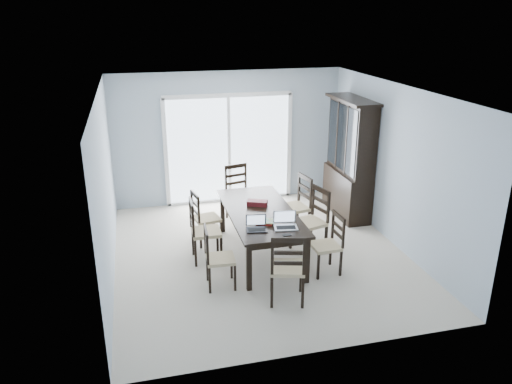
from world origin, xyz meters
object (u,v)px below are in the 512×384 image
chair_left_near (214,251)px  chair_left_mid (200,224)px  chair_end_near (288,262)px  hot_tub (195,163)px  dining_table (260,215)px  chair_right_far (299,199)px  chair_left_far (201,212)px  chair_end_far (238,186)px  cell_phone (287,235)px  laptop_dark (257,227)px  chair_right_near (331,237)px  chair_right_mid (314,213)px  laptop_silver (286,225)px  game_box (257,203)px  china_hutch (350,160)px

chair_left_near → chair_left_mid: (-0.08, 0.83, 0.06)m
chair_end_near → hot_tub: chair_end_near is taller
dining_table → chair_right_far: 1.06m
chair_left_far → chair_end_far: 1.22m
cell_phone → laptop_dark: bearing=144.1°
dining_table → chair_end_near: chair_end_near is taller
chair_right_near → chair_right_mid: bearing=-3.4°
chair_left_near → chair_end_far: size_ratio=0.88×
chair_right_mid → laptop_dark: size_ratio=3.74×
chair_right_mid → chair_end_far: bearing=14.1°
laptop_dark → laptop_silver: bearing=4.5°
chair_right_near → chair_right_far: bearing=-1.7°
chair_end_near → game_box: size_ratio=3.75×
china_hutch → chair_right_far: china_hutch is taller
chair_left_near → chair_right_far: bearing=133.1°
chair_right_mid → chair_right_far: size_ratio=1.01×
cell_phone → chair_right_near: bearing=15.5°
chair_right_mid → game_box: (-0.87, 0.26, 0.16)m
china_hutch → cell_phone: size_ratio=18.74×
chair_right_mid → cell_phone: size_ratio=10.21×
chair_right_mid → chair_right_far: (-0.03, 0.67, -0.00)m
chair_end_near → hot_tub: (-0.54, 5.11, -0.13)m
chair_left_far → chair_right_far: (1.68, 0.01, 0.07)m
chair_left_far → chair_end_near: size_ratio=0.89×
chair_left_mid → chair_right_mid: 1.83m
dining_table → laptop_dark: laptop_dark is taller
china_hutch → game_box: size_ratio=6.99×
chair_left_near → chair_right_far: (1.71, 1.43, 0.09)m
chair_right_near → chair_right_mid: size_ratio=0.87×
chair_left_near → hot_tub: size_ratio=0.51×
china_hutch → chair_left_far: china_hutch is taller
chair_right_mid → chair_right_far: chair_right_mid is taller
dining_table → chair_right_near: size_ratio=2.11×
dining_table → chair_right_mid: (0.88, -0.03, -0.04)m
chair_left_mid → chair_left_near: bearing=6.8°
china_hutch → chair_left_far: bearing=-167.8°
chair_left_far → chair_right_mid: bearing=58.3°
chair_left_mid → chair_right_near: (1.82, -0.81, -0.06)m
chair_left_near → chair_end_near: bearing=54.9°
china_hutch → laptop_dark: 2.99m
chair_right_far → game_box: size_ratio=3.79×
chair_right_mid → chair_left_near: bearing=97.7°
china_hutch → chair_left_far: (-2.86, -0.62, -0.52)m
chair_left_far → laptop_silver: (1.02, -1.35, 0.25)m
chair_right_far → chair_end_far: 1.24m
chair_left_mid → cell_phone: bearing=48.2°
chair_left_mid → cell_phone: size_ratio=9.80×
china_hutch → laptop_silver: (-1.84, -1.97, -0.27)m
dining_table → chair_right_mid: chair_right_mid is taller
chair_right_mid → game_box: bearing=57.5°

